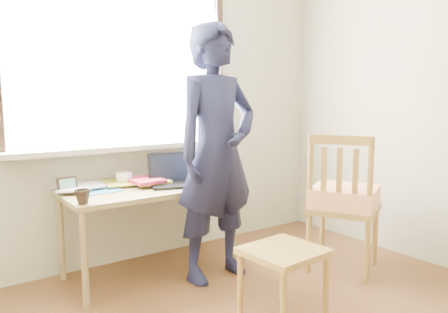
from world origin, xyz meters
TOP-DOWN VIEW (x-y plane):
  - room_shell at (-0.02, 0.20)m, footprint 3.52×4.02m
  - desk at (-0.17, 1.63)m, footprint 1.23×0.62m
  - laptop at (0.01, 1.60)m, footprint 0.41×0.36m
  - mug_white at (-0.28, 1.81)m, footprint 0.16×0.16m
  - mug_dark at (-0.72, 1.40)m, footprint 0.14×0.14m
  - mouse at (0.24, 1.53)m, footprint 0.09×0.06m
  - desk_clutter at (-0.50, 1.81)m, footprint 0.67×0.48m
  - book_a at (-0.55, 1.86)m, footprint 0.33×0.34m
  - book_b at (0.30, 1.86)m, footprint 0.18×0.23m
  - picture_frame at (-0.72, 1.73)m, footprint 0.14×0.03m
  - work_chair at (0.18, 0.56)m, footprint 0.45×0.44m
  - side_chair at (1.07, 0.86)m, footprint 0.64×0.65m
  - person at (0.21, 1.31)m, footprint 0.70×0.48m

SIDE VIEW (x-z plane):
  - work_chair at x=0.18m, z-range 0.15..0.58m
  - side_chair at x=1.07m, z-range 0.03..1.07m
  - desk at x=-0.17m, z-range 0.26..0.92m
  - book_b at x=0.30m, z-range 0.66..0.68m
  - book_a at x=-0.55m, z-range 0.66..0.69m
  - mouse at x=0.24m, z-range 0.66..0.70m
  - desk_clutter at x=-0.50m, z-range 0.66..0.70m
  - mug_dark at x=-0.72m, z-range 0.66..0.75m
  - mug_white at x=-0.28m, z-range 0.66..0.76m
  - picture_frame at x=-0.72m, z-range 0.66..0.77m
  - laptop at x=0.01m, z-range 0.60..0.83m
  - person at x=0.21m, z-range 0.00..1.83m
  - room_shell at x=-0.02m, z-range 0.33..2.94m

